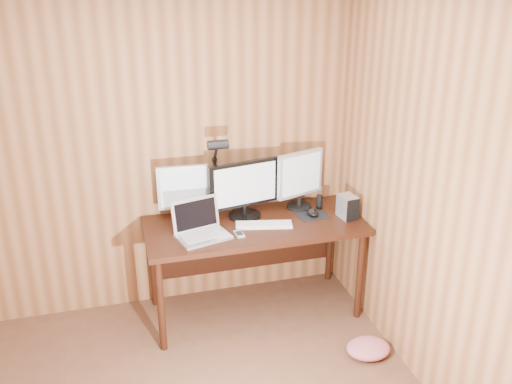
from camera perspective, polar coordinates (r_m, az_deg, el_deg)
name	(u,v)px	position (r m, az deg, el deg)	size (l,w,h in m)	color
room_shell	(134,307)	(2.21, -12.76, -11.71)	(4.00, 4.00, 4.00)	brown
desk	(252,234)	(4.10, -0.45, -4.46)	(1.60, 0.70, 0.75)	black
monitor_center	(244,189)	(4.01, -1.23, 0.36)	(0.56, 0.24, 0.44)	black
monitor_left	(183,192)	(4.00, -7.68, 0.05)	(0.37, 0.18, 0.42)	black
monitor_right	(300,178)	(4.18, 4.65, 1.48)	(0.40, 0.19, 0.46)	black
laptop	(200,227)	(3.81, -5.92, -3.70)	(0.41, 0.35, 0.25)	silver
keyboard	(264,225)	(3.95, 0.84, -3.45)	(0.43, 0.21, 0.02)	white
mousepad	(312,215)	(4.14, 5.94, -2.47)	(0.22, 0.18, 0.00)	black
mouse	(312,213)	(4.13, 5.95, -2.18)	(0.08, 0.12, 0.04)	black
hard_drive	(348,207)	(4.11, 9.62, -1.54)	(0.13, 0.17, 0.17)	silver
phone	(239,234)	(3.82, -1.78, -4.45)	(0.06, 0.11, 0.02)	silver
speaker	(319,202)	(4.24, 6.68, -1.06)	(0.05, 0.05, 0.11)	black
desk_lamp	(217,165)	(3.99, -4.16, 2.88)	(0.15, 0.21, 0.65)	black
fabric_pile	(368,348)	(3.97, 11.74, -15.82)	(0.31, 0.25, 0.10)	#B65865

